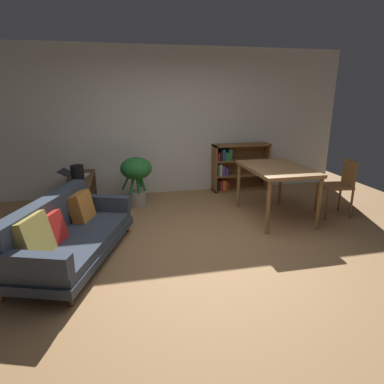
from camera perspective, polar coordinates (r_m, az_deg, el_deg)
name	(u,v)px	position (r m, az deg, el deg)	size (l,w,h in m)	color
ground_plane	(206,250)	(4.22, 2.47, -9.94)	(8.16, 8.16, 0.00)	#A87A4C
back_wall_panel	(170,122)	(6.44, -3.71, 11.83)	(6.80, 0.10, 2.70)	silver
fabric_couch	(66,233)	(4.12, -20.70, -6.60)	(1.38, 2.04, 0.73)	#56351E
media_console	(82,194)	(5.82, -18.36, -0.38)	(0.40, 1.30, 0.55)	#56351E
open_laptop	(75,175)	(5.89, -19.38, 2.82)	(0.50, 0.42, 0.11)	silver
desk_speaker	(77,174)	(5.47, -19.02, 2.98)	(0.20, 0.20, 0.27)	black
potted_floor_plant	(136,174)	(5.71, -9.51, 3.01)	(0.53, 0.56, 0.85)	#9E9389
dining_table	(277,172)	(5.23, 14.30, 3.27)	(0.87, 1.26, 0.81)	olive
dining_chair_near	(340,184)	(5.70, 23.97, 1.26)	(0.48, 0.44, 0.89)	brown
bookshelf	(236,167)	(6.72, 7.59, 4.23)	(1.12, 0.31, 0.93)	brown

